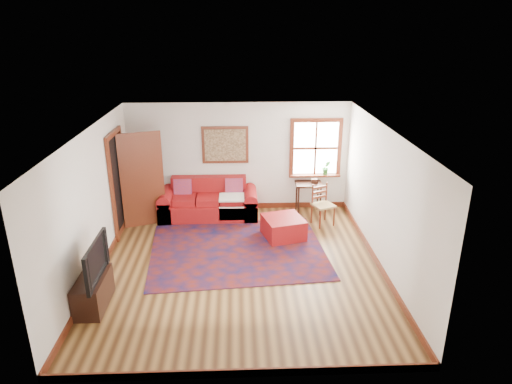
{
  "coord_description": "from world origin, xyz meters",
  "views": [
    {
      "loc": [
        -0.02,
        -7.25,
        4.17
      ],
      "look_at": [
        0.31,
        0.6,
        1.21
      ],
      "focal_mm": 32.0,
      "sensor_mm": 36.0,
      "label": 1
    }
  ],
  "objects_px": {
    "side_table": "(309,188)",
    "media_cabinet": "(93,292)",
    "red_ottoman": "(283,228)",
    "ladder_back_chair": "(322,203)",
    "red_leather_sofa": "(209,204)"
  },
  "relations": [
    {
      "from": "red_ottoman",
      "to": "side_table",
      "type": "bearing_deg",
      "value": 45.91
    },
    {
      "from": "media_cabinet",
      "to": "ladder_back_chair",
      "type": "bearing_deg",
      "value": 35.72
    },
    {
      "from": "red_leather_sofa",
      "to": "media_cabinet",
      "type": "distance_m",
      "value": 3.8
    },
    {
      "from": "ladder_back_chair",
      "to": "red_ottoman",
      "type": "bearing_deg",
      "value": -144.14
    },
    {
      "from": "side_table",
      "to": "red_ottoman",
      "type": "bearing_deg",
      "value": -118.84
    },
    {
      "from": "red_leather_sofa",
      "to": "side_table",
      "type": "relative_size",
      "value": 3.04
    },
    {
      "from": "side_table",
      "to": "media_cabinet",
      "type": "bearing_deg",
      "value": -137.53
    },
    {
      "from": "side_table",
      "to": "ladder_back_chair",
      "type": "bearing_deg",
      "value": -71.66
    },
    {
      "from": "red_ottoman",
      "to": "ladder_back_chair",
      "type": "distance_m",
      "value": 1.14
    },
    {
      "from": "red_ottoman",
      "to": "media_cabinet",
      "type": "xyz_separation_m",
      "value": [
        -3.17,
        -2.27,
        0.03
      ]
    },
    {
      "from": "side_table",
      "to": "media_cabinet",
      "type": "xyz_separation_m",
      "value": [
        -3.86,
        -3.54,
        -0.35
      ]
    },
    {
      "from": "red_leather_sofa",
      "to": "media_cabinet",
      "type": "relative_size",
      "value": 2.41
    },
    {
      "from": "ladder_back_chair",
      "to": "media_cabinet",
      "type": "distance_m",
      "value": 5.01
    },
    {
      "from": "red_ottoman",
      "to": "ladder_back_chair",
      "type": "xyz_separation_m",
      "value": [
        0.9,
        0.65,
        0.26
      ]
    },
    {
      "from": "side_table",
      "to": "media_cabinet",
      "type": "distance_m",
      "value": 5.25
    }
  ]
}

